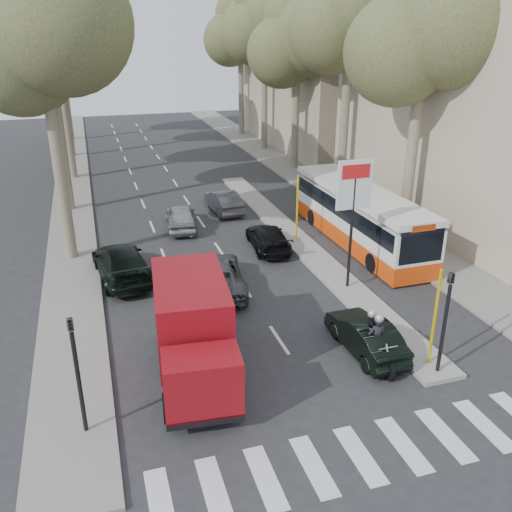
{
  "coord_description": "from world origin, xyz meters",
  "views": [
    {
      "loc": [
        -6.67,
        -13.72,
        10.28
      ],
      "look_at": [
        -0.51,
        6.03,
        1.6
      ],
      "focal_mm": 38.0,
      "sensor_mm": 36.0,
      "label": 1
    }
  ],
  "objects_px": {
    "dark_hatchback": "(366,335)",
    "motorcycle": "(373,339)",
    "city_bus": "(359,215)",
    "silver_hatchback": "(199,315)",
    "red_truck": "(193,330)"
  },
  "relations": [
    {
      "from": "red_truck",
      "to": "motorcycle",
      "type": "xyz_separation_m",
      "value": [
        5.76,
        -1.09,
        -0.76
      ]
    },
    {
      "from": "dark_hatchback",
      "to": "motorcycle",
      "type": "height_order",
      "value": "motorcycle"
    },
    {
      "from": "red_truck",
      "to": "city_bus",
      "type": "height_order",
      "value": "red_truck"
    },
    {
      "from": "red_truck",
      "to": "motorcycle",
      "type": "relative_size",
      "value": 2.63
    },
    {
      "from": "city_bus",
      "to": "silver_hatchback",
      "type": "bearing_deg",
      "value": -146.89
    },
    {
      "from": "silver_hatchback",
      "to": "city_bus",
      "type": "bearing_deg",
      "value": -149.2
    },
    {
      "from": "dark_hatchback",
      "to": "motorcycle",
      "type": "bearing_deg",
      "value": 80.76
    },
    {
      "from": "silver_hatchback",
      "to": "motorcycle",
      "type": "bearing_deg",
      "value": 141.88
    },
    {
      "from": "red_truck",
      "to": "city_bus",
      "type": "xyz_separation_m",
      "value": [
        10.38,
        8.98,
        -0.11
      ]
    },
    {
      "from": "silver_hatchback",
      "to": "motorcycle",
      "type": "relative_size",
      "value": 1.82
    },
    {
      "from": "dark_hatchback",
      "to": "red_truck",
      "type": "bearing_deg",
      "value": -5.67
    },
    {
      "from": "dark_hatchback",
      "to": "red_truck",
      "type": "height_order",
      "value": "red_truck"
    },
    {
      "from": "silver_hatchback",
      "to": "city_bus",
      "type": "height_order",
      "value": "city_bus"
    },
    {
      "from": "city_bus",
      "to": "motorcycle",
      "type": "xyz_separation_m",
      "value": [
        -4.62,
        -10.07,
        -0.65
      ]
    },
    {
      "from": "silver_hatchback",
      "to": "motorcycle",
      "type": "distance_m",
      "value": 6.21
    }
  ]
}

